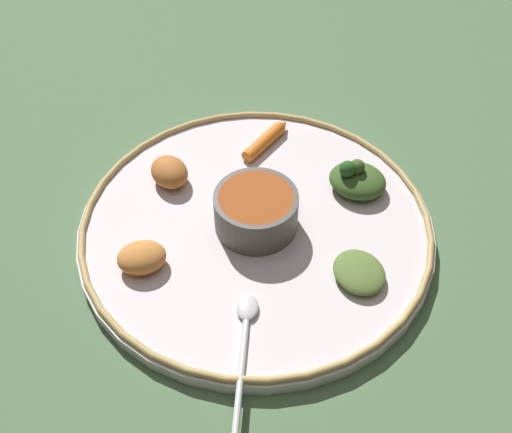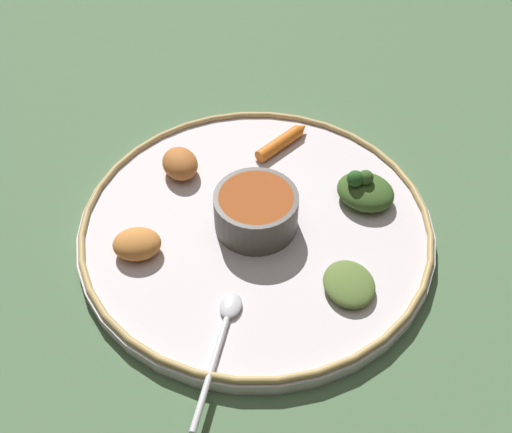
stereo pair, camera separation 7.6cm
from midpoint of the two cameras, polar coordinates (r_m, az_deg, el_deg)
ground_plane at (r=0.79m, az=-2.77°, el=-1.72°), size 2.40×2.40×0.00m
platter at (r=0.78m, az=-2.79°, el=-1.31°), size 0.43×0.43×0.02m
platter_rim at (r=0.77m, az=-2.83°, el=-0.75°), size 0.43×0.43×0.01m
center_bowl at (r=0.75m, az=-2.89°, el=0.43°), size 0.10×0.10×0.05m
spoon at (r=0.68m, az=-4.34°, el=-11.06°), size 0.12×0.13×0.01m
greens_pile at (r=0.81m, az=6.43°, el=3.23°), size 0.09×0.10×0.05m
carrot_near_spoon at (r=0.87m, az=-1.56°, el=6.82°), size 0.09×0.04×0.02m
mound_squash at (r=0.74m, az=-13.19°, el=-3.78°), size 0.07×0.07×0.03m
mound_collards at (r=0.72m, az=6.31°, el=-5.18°), size 0.07×0.08×0.02m
mound_chickpea at (r=0.83m, az=-10.45°, el=3.83°), size 0.05×0.06×0.03m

